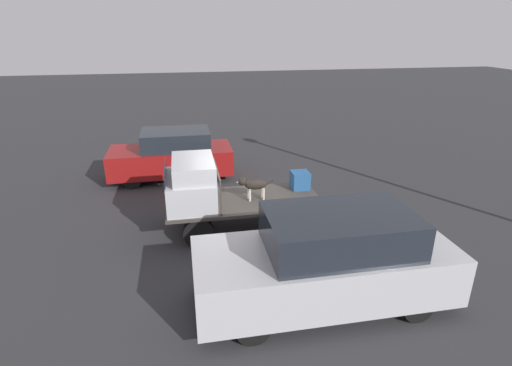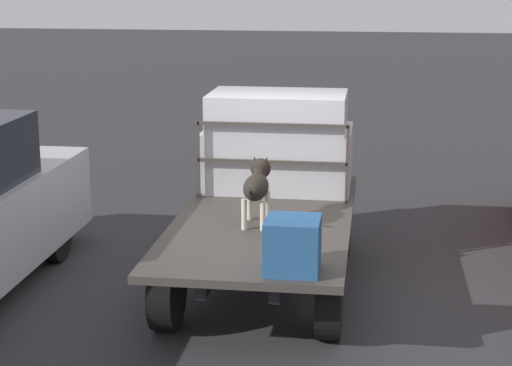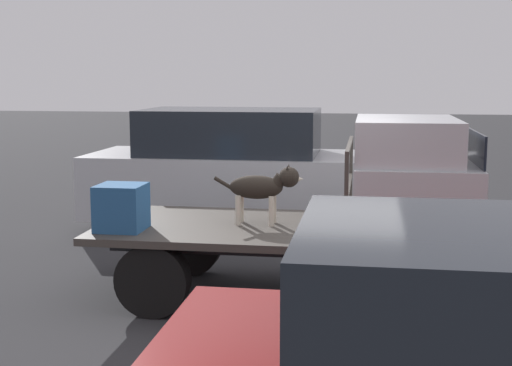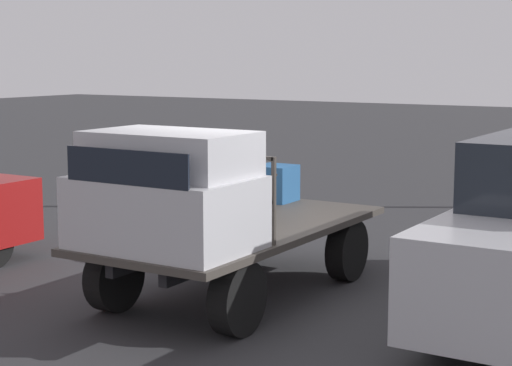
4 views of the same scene
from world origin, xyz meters
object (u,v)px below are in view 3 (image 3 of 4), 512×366
parked_pickup_far (242,171)px  cargo_crate (121,207)px  dog (264,186)px  flatbed_truck (284,246)px

parked_pickup_far → cargo_crate: bearing=-102.9°
dog → parked_pickup_far: (-0.85, 3.41, -0.30)m
flatbed_truck → dog: size_ratio=4.07×
cargo_crate → parked_pickup_far: bearing=81.2°
flatbed_truck → dog: dog is taller
flatbed_truck → dog: (-0.23, 0.04, 0.65)m
dog → cargo_crate: (-1.46, -0.52, -0.18)m
cargo_crate → parked_pickup_far: size_ratio=0.10×
flatbed_truck → parked_pickup_far: bearing=107.4°
flatbed_truck → cargo_crate: bearing=-164.2°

